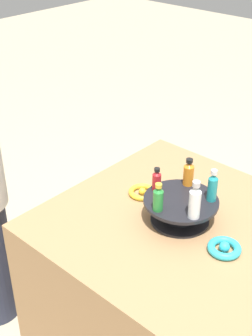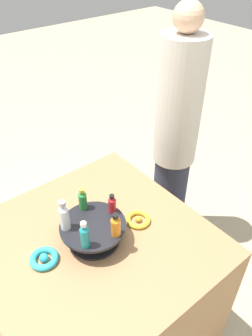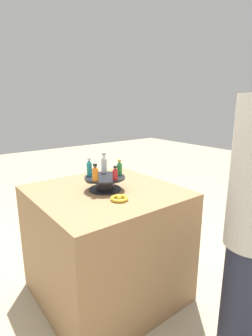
% 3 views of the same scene
% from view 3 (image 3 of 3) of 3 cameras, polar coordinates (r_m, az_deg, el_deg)
% --- Properties ---
extents(ground_plane, '(12.00, 12.00, 0.00)m').
position_cam_3_polar(ground_plane, '(2.14, -4.11, -25.23)').
color(ground_plane, tan).
extents(party_table, '(0.90, 0.90, 0.79)m').
position_cam_3_polar(party_table, '(1.91, -4.32, -16.03)').
color(party_table, '#9E754C').
rests_on(party_table, ground_plane).
extents(display_stand, '(0.27, 0.27, 0.09)m').
position_cam_3_polar(display_stand, '(1.73, -4.60, -3.11)').
color(display_stand, black).
rests_on(display_stand, party_table).
extents(bottle_teal, '(0.03, 0.03, 0.12)m').
position_cam_3_polar(bottle_teal, '(1.74, -8.00, 0.10)').
color(bottle_teal, teal).
rests_on(bottle_teal, display_stand).
extents(bottle_orange, '(0.04, 0.04, 0.11)m').
position_cam_3_polar(bottle_orange, '(1.62, -6.71, -1.10)').
color(bottle_orange, orange).
rests_on(bottle_orange, display_stand).
extents(bottle_red, '(0.03, 0.03, 0.09)m').
position_cam_3_polar(bottle_red, '(1.63, -2.36, -1.23)').
color(bottle_red, '#B21E23').
rests_on(bottle_red, display_stand).
extents(bottle_green, '(0.04, 0.04, 0.10)m').
position_cam_3_polar(bottle_green, '(1.75, -1.42, 0.04)').
color(bottle_green, '#288438').
rests_on(bottle_green, display_stand).
extents(bottle_clear, '(0.04, 0.04, 0.14)m').
position_cam_3_polar(bottle_clear, '(1.81, -4.81, 1.00)').
color(bottle_clear, silver).
rests_on(bottle_clear, display_stand).
extents(ribbon_bow_teal, '(0.11, 0.11, 0.04)m').
position_cam_3_polar(ribbon_bow_teal, '(1.93, -7.07, -2.53)').
color(ribbon_bow_teal, '#2DB7CC').
rests_on(ribbon_bow_teal, party_table).
extents(ribbon_bow_gold, '(0.11, 0.11, 0.03)m').
position_cam_3_polar(ribbon_bow_gold, '(1.56, -1.47, -6.64)').
color(ribbon_bow_gold, gold).
rests_on(ribbon_bow_gold, party_table).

